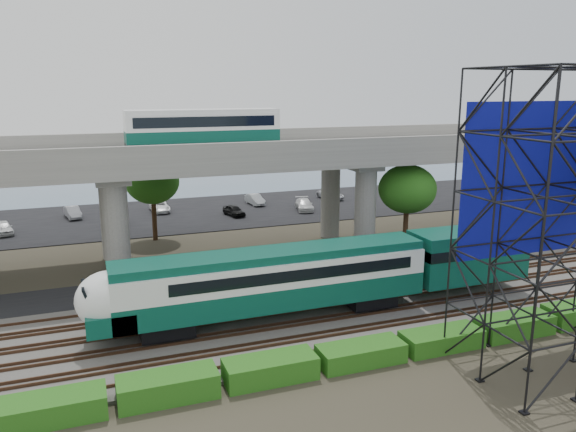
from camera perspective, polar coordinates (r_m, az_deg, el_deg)
name	(u,v)px	position (r m, az deg, el deg)	size (l,w,h in m)	color
ground	(312,333)	(33.79, 2.42, -11.75)	(140.00, 140.00, 0.00)	#474233
ballast_bed	(299,318)	(35.44, 1.16, -10.34)	(90.00, 12.00, 0.20)	slate
service_road	(259,277)	(42.95, -3.00, -6.17)	(90.00, 5.00, 0.08)	black
parking_lot	(198,213)	(64.96, -9.17, 0.33)	(90.00, 18.00, 0.08)	black
harbor_water	(169,183)	(86.28, -12.03, 3.33)	(140.00, 40.00, 0.03)	slate
rail_tracks	(299,315)	(35.37, 1.16, -10.07)	(90.00, 9.52, 0.16)	#472D1E
commuter_train	(307,275)	(34.60, 1.93, -5.99)	(29.30, 3.06, 4.30)	black
overpass	(235,161)	(46.18, -5.39, 5.59)	(80.00, 12.00, 12.40)	#9E9B93
scaffold_tower	(567,226)	(30.71, 26.47, -0.93)	(9.36, 6.36, 15.00)	black
hedge_strip	(361,353)	(30.44, 7.43, -13.62)	(34.60, 1.80, 1.20)	#226216
trees	(181,196)	(45.84, -10.78, 2.01)	(40.94, 16.94, 7.69)	#382314
suv	(176,277)	(41.34, -11.26, -6.14)	(2.26, 4.89, 1.36)	black
parked_cars	(199,208)	(64.40, -9.02, 0.81)	(39.76, 9.56, 1.28)	silver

